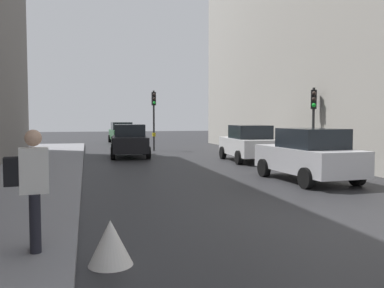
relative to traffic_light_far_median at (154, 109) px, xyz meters
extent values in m
plane|color=#28282B|center=(0.75, -19.25, -2.66)|extent=(120.00, 120.00, 0.00)
cube|color=gray|center=(-6.04, -13.25, -2.58)|extent=(3.31, 40.00, 0.16)
cylinder|color=#2D2D2D|center=(0.00, 0.02, -0.73)|extent=(0.12, 0.12, 3.87)
cube|color=black|center=(0.00, 0.02, 0.68)|extent=(0.25, 0.31, 0.84)
cube|color=yellow|center=(0.00, 0.02, -1.61)|extent=(0.21, 0.17, 0.24)
sphere|color=#2D231E|center=(0.01, -0.17, 0.94)|extent=(0.18, 0.18, 0.18)
sphere|color=#2D231E|center=(0.01, -0.17, 0.68)|extent=(0.18, 0.18, 0.18)
sphere|color=green|center=(0.01, -0.17, 0.42)|extent=(0.18, 0.18, 0.18)
cylinder|color=#2D2D2D|center=(5.59, -9.87, -0.94)|extent=(0.12, 0.12, 3.45)
cube|color=black|center=(5.59, -9.87, 0.27)|extent=(0.35, 0.38, 0.84)
cube|color=yellow|center=(5.59, -9.87, -1.61)|extent=(0.25, 0.23, 0.24)
sphere|color=#2D231E|center=(5.51, -10.04, 0.53)|extent=(0.18, 0.18, 0.18)
sphere|color=#2D231E|center=(5.51, -10.04, 0.27)|extent=(0.18, 0.18, 0.18)
sphere|color=green|center=(5.51, -10.04, 0.01)|extent=(0.18, 0.18, 0.18)
cube|color=#BCBCC1|center=(2.91, -14.06, -1.94)|extent=(2.03, 4.29, 0.80)
cube|color=black|center=(2.92, -14.31, -1.22)|extent=(1.71, 2.08, 0.64)
cylinder|color=black|center=(1.94, -12.76, -2.34)|extent=(0.25, 0.65, 0.64)
cylinder|color=black|center=(3.74, -12.66, -2.34)|extent=(0.25, 0.65, 0.64)
cylinder|color=black|center=(2.09, -15.45, -2.34)|extent=(0.25, 0.65, 0.64)
cylinder|color=black|center=(3.88, -15.36, -2.34)|extent=(0.25, 0.65, 0.64)
cube|color=silver|center=(3.43, -7.57, -1.94)|extent=(2.01, 4.29, 0.80)
cube|color=black|center=(3.41, -7.82, -1.22)|extent=(1.70, 2.08, 0.64)
cylinder|color=black|center=(2.60, -6.17, -2.34)|extent=(0.25, 0.65, 0.64)
cylinder|color=black|center=(4.39, -6.26, -2.34)|extent=(0.25, 0.65, 0.64)
cylinder|color=black|center=(2.46, -8.87, -2.34)|extent=(0.25, 0.65, 0.64)
cylinder|color=black|center=(4.26, -8.96, -2.34)|extent=(0.25, 0.65, 0.64)
cube|color=black|center=(-1.95, -3.88, -1.94)|extent=(2.07, 4.31, 0.80)
cube|color=black|center=(-1.93, -3.63, -1.22)|extent=(1.73, 2.10, 0.64)
cylinder|color=black|center=(-1.14, -5.29, -2.34)|extent=(0.26, 0.65, 0.64)
cylinder|color=black|center=(-2.94, -5.17, -2.34)|extent=(0.26, 0.65, 0.64)
cylinder|color=black|center=(-0.96, -2.59, -2.34)|extent=(0.26, 0.65, 0.64)
cylinder|color=black|center=(-2.76, -2.48, -2.34)|extent=(0.26, 0.65, 0.64)
cube|color=#2D6038|center=(-1.30, 9.07, -1.94)|extent=(1.97, 4.27, 0.80)
cube|color=black|center=(-1.31, 9.32, -1.22)|extent=(1.68, 2.06, 0.64)
cylinder|color=black|center=(-0.35, 7.75, -2.34)|extent=(0.25, 0.65, 0.64)
cylinder|color=black|center=(-2.15, 7.68, -2.34)|extent=(0.25, 0.65, 0.64)
cylinder|color=black|center=(-0.46, 10.45, -2.34)|extent=(0.25, 0.65, 0.64)
cylinder|color=black|center=(-2.26, 10.38, -2.34)|extent=(0.25, 0.65, 0.64)
cylinder|color=black|center=(-4.97, -20.01, -2.08)|extent=(0.16, 0.16, 0.85)
cylinder|color=black|center=(-4.95, -20.21, -2.08)|extent=(0.16, 0.16, 0.85)
cube|color=silver|center=(-4.96, -20.11, -1.32)|extent=(0.43, 0.31, 0.66)
sphere|color=tan|center=(-4.96, -20.11, -0.85)|extent=(0.24, 0.24, 0.24)
cube|color=black|center=(-5.26, -20.14, -1.32)|extent=(0.23, 0.30, 0.40)
cone|color=silver|center=(-3.91, -20.52, -2.34)|extent=(0.64, 0.64, 0.65)
camera|label=1|loc=(-4.21, -26.43, -0.57)|focal=38.78mm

